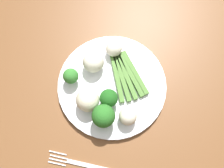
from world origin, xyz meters
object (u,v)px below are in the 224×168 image
cauliflower_left (88,100)px  cauliflower_front_left (128,116)px  fork (81,164)px  plate (112,85)px  broccoli_front (71,76)px  broccoli_back (103,116)px  cauliflower_near_fork (93,62)px  asparagus_bundle (126,76)px  broccoli_back_right (109,98)px  cauliflower_edge (114,48)px  dining_table (109,70)px

cauliflower_left → cauliflower_front_left: bearing=-85.2°
fork → plate: bearing=-98.8°
broccoli_front → cauliflower_front_left: bearing=-99.1°
cauliflower_left → broccoli_front: bearing=61.8°
broccoli_back → cauliflower_near_fork: size_ratio=1.25×
broccoli_back → cauliflower_left: (0.02, 0.05, -0.01)m
asparagus_bundle → broccoli_back_right: (-0.08, 0.01, 0.03)m
cauliflower_edge → cauliflower_front_left: bearing=-143.4°
broccoli_back → dining_table: bearing=22.3°
asparagus_bundle → broccoli_back_right: bearing=-54.3°
asparagus_bundle → broccoli_back: 0.13m
asparagus_bundle → broccoli_back_right: size_ratio=2.45×
asparagus_bundle → broccoli_front: broccoli_front is taller
dining_table → broccoli_back: bearing=-157.7°
broccoli_back → cauliflower_near_fork: 0.15m
cauliflower_near_fork → cauliflower_left: (-0.10, -0.04, 0.00)m
asparagus_bundle → fork: bearing=-48.1°
broccoli_back → broccoli_front: bearing=65.1°
asparagus_bundle → fork: (-0.25, 0.00, -0.02)m
cauliflower_left → fork: cauliflower_left is taller
broccoli_back_right → cauliflower_edge: 0.14m
asparagus_bundle → broccoli_back_right: 0.09m
asparagus_bundle → cauliflower_edge: bearing=-176.7°
dining_table → cauliflower_left: cauliflower_left is taller
broccoli_front → fork: 0.22m
dining_table → broccoli_back_right: bearing=-153.5°
fork → asparagus_bundle: bearing=-105.0°
broccoli_back → fork: size_ratio=0.43×
broccoli_back → plate: bearing=13.7°
broccoli_back_right → cauliflower_left: bearing=120.5°
plate → broccoli_back_right: broccoli_back_right is taller
broccoli_back → fork: bearing=178.5°
asparagus_bundle → cauliflower_front_left: cauliflower_front_left is taller
broccoli_back_right → cauliflower_left: size_ratio=0.95×
broccoli_back_right → cauliflower_left: (-0.03, 0.05, -0.00)m
asparagus_bundle → cauliflower_left: size_ratio=2.34×
cauliflower_edge → fork: bearing=-169.4°
cauliflower_near_fork → broccoli_front: bearing=150.6°
broccoli_front → cauliflower_left: bearing=-118.2°
broccoli_front → cauliflower_left: size_ratio=0.83×
cauliflower_near_fork → cauliflower_front_left: size_ratio=1.23×
dining_table → fork: (-0.28, -0.06, 0.09)m
plate → broccoli_back_right: size_ratio=5.12×
broccoli_front → cauliflower_near_fork: size_ratio=0.88×
fork → broccoli_back_right: bearing=-102.0°
cauliflower_left → fork: size_ratio=0.36×
asparagus_bundle → cauliflower_left: (-0.11, 0.06, 0.02)m
plate → asparagus_bundle: 0.05m
broccoli_back_right → fork: (-0.17, -0.01, -0.05)m
cauliflower_left → broccoli_back_right: bearing=-59.5°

